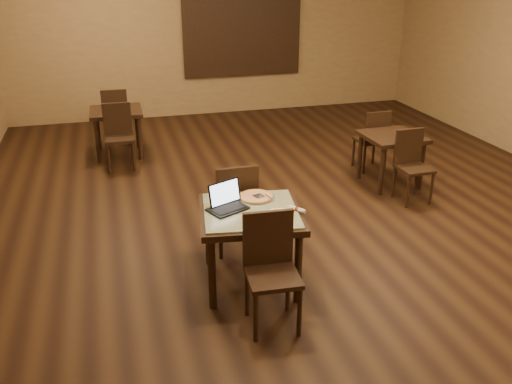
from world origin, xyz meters
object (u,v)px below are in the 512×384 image
object	(u,v)px
chair_main_near	(271,263)
laptop	(226,201)
pizza_pan	(256,198)
other_table_a_chair_far	(373,137)
chair_main_far	(235,203)
other_table_a	(392,143)
tiled_table	(251,220)
other_table_b_chair_far	(116,113)
other_table_b_chair_near	(119,132)
other_table_b	(116,118)
other_table_a_chair_near	(412,161)

from	to	relation	value
chair_main_near	laptop	distance (m)	0.80
pizza_pan	other_table_a_chair_far	distance (m)	3.24
chair_main_far	other_table_a	bearing A→B (deg)	-153.92
tiled_table	other_table_b_chair_far	xyz separation A→B (m)	(-1.04, 4.69, -0.13)
laptop	other_table_a_chair_far	xyz separation A→B (m)	(2.69, 2.33, -0.31)
chair_main_near	other_table_b_chair_near	world-z (taller)	chair_main_near
tiled_table	other_table_a	distance (m)	3.13
chair_main_far	chair_main_near	bearing A→B (deg)	88.80
tiled_table	pizza_pan	world-z (taller)	pizza_pan
laptop	other_table_a_chair_far	world-z (taller)	laptop
other_table_a_chair_far	other_table_b_chair_near	xyz separation A→B (m)	(-3.53, 1.16, 0.02)
other_table_b	other_table_a_chair_far	bearing A→B (deg)	-24.99
other_table_b	other_table_b_chair_near	bearing A→B (deg)	-89.00
other_table_a_chair_far	other_table_b_chair_far	distance (m)	4.19
chair_main_near	other_table_a_chair_far	distance (m)	3.93
other_table_b	other_table_b_chair_far	bearing A→B (deg)	91.00
pizza_pan	other_table_b	bearing A→B (deg)	106.57
tiled_table	other_table_b	bearing A→B (deg)	112.74
chair_main_far	other_table_b_chair_far	distance (m)	4.21
pizza_pan	other_table_a_chair_near	size ratio (longest dim) A/B	0.40
chair_main_far	other_table_a	distance (m)	2.80
other_table_a_chair_near	other_table_a_chair_far	xyz separation A→B (m)	(0.01, 1.06, 0.00)
laptop	pizza_pan	world-z (taller)	laptop
other_table_a_chair_near	laptop	bearing A→B (deg)	-156.86
tiled_table	chair_main_near	bearing A→B (deg)	-80.83
other_table_a_chair_near	other_table_a_chair_far	bearing A→B (deg)	87.49
other_table_a_chair_near	other_table_b_chair_near	size ratio (longest dim) A/B	0.96
other_table_b	other_table_b_chair_near	size ratio (longest dim) A/B	0.84
other_table_b_chair_far	other_table_a	bearing A→B (deg)	142.51
other_table_a_chair_far	tiled_table	bearing A→B (deg)	42.17
other_table_b_chair_far	chair_main_near	bearing A→B (deg)	102.03
pizza_pan	other_table_a_chair_far	bearing A→B (deg)	42.80
other_table_a_chair_far	chair_main_near	bearing A→B (deg)	48.65
tiled_table	pizza_pan	size ratio (longest dim) A/B	2.86
pizza_pan	other_table_b_chair_far	xyz separation A→B (m)	(-1.16, 4.45, -0.23)
other_table_a	other_table_b_chair_near	bearing A→B (deg)	152.22
other_table_a_chair_near	other_table_b_chair_far	bearing A→B (deg)	134.52
tiled_table	chair_main_far	world-z (taller)	chair_main_far
laptop	other_table_b_chair_near	xyz separation A→B (m)	(-0.84, 3.49, -0.29)
laptop	other_table_a	world-z (taller)	laptop
tiled_table	laptop	size ratio (longest dim) A/B	2.56
other_table_a_chair_near	other_table_b_chair_far	size ratio (longest dim) A/B	0.96
laptop	other_table_a	distance (m)	3.24
chair_main_far	other_table_a_chair_near	bearing A→B (deg)	-164.32
other_table_b	other_table_b_chair_far	xyz separation A→B (m)	(-0.00, 0.55, -0.07)
chair_main_far	other_table_a_chair_far	xyz separation A→B (m)	(2.48, 1.82, -0.05)
chair_main_far	other_table_b	bearing A→B (deg)	-74.90
chair_main_near	other_table_b_chair_far	world-z (taller)	chair_main_near
pizza_pan	other_table_a	bearing A→B (deg)	35.12
other_table_b_chair_far	other_table_b_chair_near	bearing A→B (deg)	91.00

